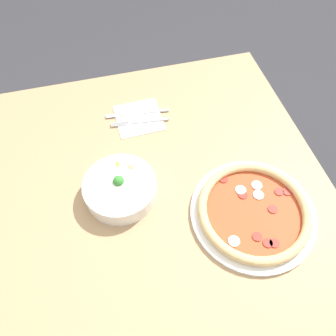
{
  "coord_description": "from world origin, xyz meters",
  "views": [
    {
      "loc": [
        -0.45,
        0.06,
        1.58
      ],
      "look_at": [
        0.08,
        -0.07,
        0.77
      ],
      "focal_mm": 35.0,
      "sensor_mm": 36.0,
      "label": 1
    }
  ],
  "objects_px": {
    "bowl": "(120,188)",
    "fork": "(141,122)",
    "pizza": "(253,211)",
    "knife": "(140,113)"
  },
  "relations": [
    {
      "from": "pizza",
      "to": "fork",
      "type": "height_order",
      "value": "pizza"
    },
    {
      "from": "pizza",
      "to": "fork",
      "type": "bearing_deg",
      "value": 29.54
    },
    {
      "from": "knife",
      "to": "pizza",
      "type": "bearing_deg",
      "value": 122.8
    },
    {
      "from": "bowl",
      "to": "fork",
      "type": "relative_size",
      "value": 1.06
    },
    {
      "from": "pizza",
      "to": "knife",
      "type": "bearing_deg",
      "value": 26.52
    },
    {
      "from": "pizza",
      "to": "knife",
      "type": "distance_m",
      "value": 0.51
    },
    {
      "from": "pizza",
      "to": "fork",
      "type": "relative_size",
      "value": 1.77
    },
    {
      "from": "pizza",
      "to": "bowl",
      "type": "xyz_separation_m",
      "value": [
        0.16,
        0.34,
        0.02
      ]
    },
    {
      "from": "bowl",
      "to": "fork",
      "type": "height_order",
      "value": "bowl"
    },
    {
      "from": "bowl",
      "to": "knife",
      "type": "distance_m",
      "value": 0.32
    }
  ]
}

